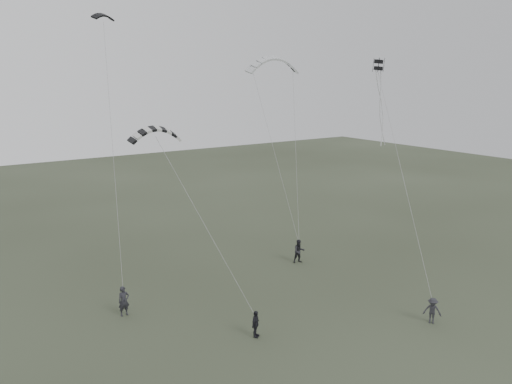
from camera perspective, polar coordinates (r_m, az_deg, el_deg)
ground at (r=29.96m, az=5.42°, el=-15.01°), size 140.00×140.00×0.00m
flyer_left at (r=31.66m, az=-14.87°, el=-11.96°), size 0.68×0.45×1.84m
flyer_right at (r=39.00m, az=4.95°, el=-6.76°), size 1.06×0.93×1.85m
flyer_center at (r=28.40m, az=-0.05°, el=-14.86°), size 0.95×0.84×1.54m
flyer_far at (r=31.55m, az=19.50°, el=-12.66°), size 1.08×1.16×1.57m
kite_dark_small at (r=34.26m, az=-17.09°, el=18.78°), size 1.62×1.15×0.63m
kite_pale_large at (r=43.29m, az=1.98°, el=15.06°), size 4.81×2.54×2.05m
kite_striped at (r=29.40m, az=-11.47°, el=7.12°), size 3.09×1.24×1.32m
kite_box at (r=35.52m, az=13.83°, el=13.92°), size 0.85×0.86×0.74m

